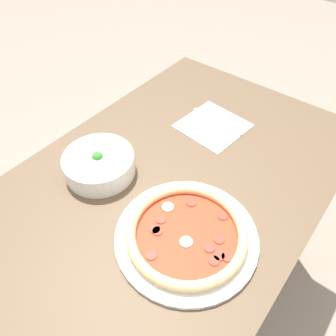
{
  "coord_description": "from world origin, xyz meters",
  "views": [
    {
      "loc": [
        -0.51,
        -0.39,
        1.48
      ],
      "look_at": [
        0.0,
        0.02,
        0.79
      ],
      "focal_mm": 35.0,
      "sensor_mm": 36.0,
      "label": 1
    }
  ],
  "objects": [
    {
      "name": "dining_table",
      "position": [
        0.0,
        0.0,
        0.65
      ],
      "size": [
        1.19,
        0.79,
        0.77
      ],
      "color": "brown",
      "rests_on": "ground_plane"
    },
    {
      "name": "fork",
      "position": [
        0.24,
        0.03,
        0.78
      ],
      "size": [
        0.03,
        0.17,
        0.0
      ],
      "rotation": [
        0.0,
        0.0,
        1.46
      ],
      "color": "silver",
      "rests_on": "napkin"
    },
    {
      "name": "napkin",
      "position": [
        0.27,
        0.03,
        0.78
      ],
      "size": [
        0.22,
        0.22,
        0.0
      ],
      "color": "white",
      "rests_on": "dining_table"
    },
    {
      "name": "bowl",
      "position": [
        -0.12,
        0.18,
        0.81
      ],
      "size": [
        0.21,
        0.21,
        0.08
      ],
      "color": "white",
      "rests_on": "dining_table"
    },
    {
      "name": "knife",
      "position": [
        0.29,
        0.03,
        0.78
      ],
      "size": [
        0.03,
        0.2,
        0.01
      ],
      "rotation": [
        0.0,
        0.0,
        1.46
      ],
      "color": "silver",
      "rests_on": "napkin"
    },
    {
      "name": "pizza",
      "position": [
        -0.14,
        -0.15,
        0.79
      ],
      "size": [
        0.35,
        0.35,
        0.04
      ],
      "color": "white",
      "rests_on": "dining_table"
    },
    {
      "name": "ground_plane",
      "position": [
        0.0,
        0.0,
        0.0
      ],
      "size": [
        8.0,
        8.0,
        0.0
      ],
      "primitive_type": "plane",
      "color": "gray"
    }
  ]
}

